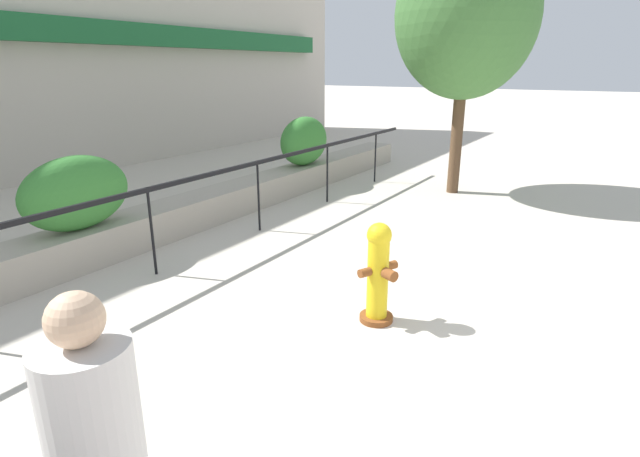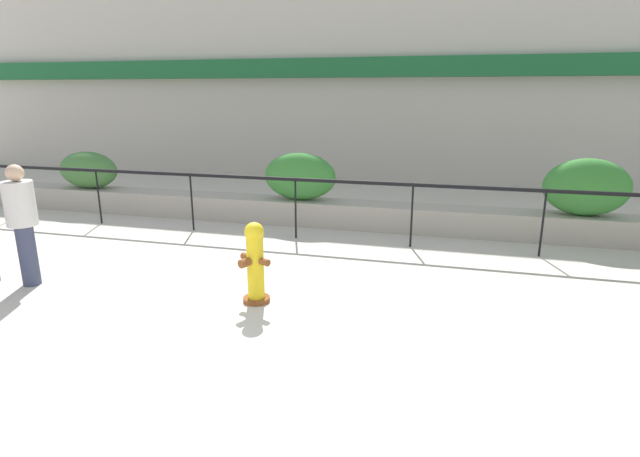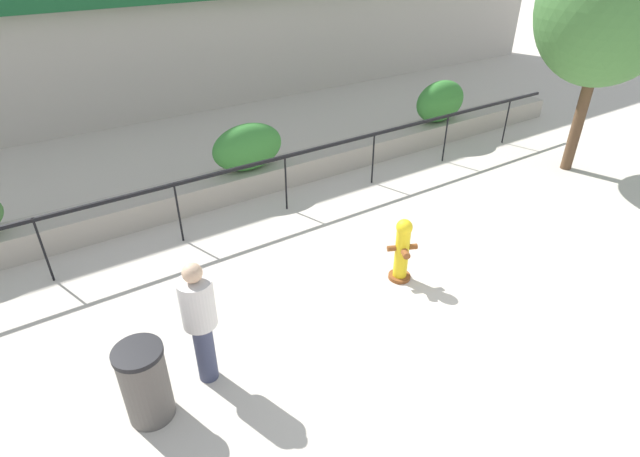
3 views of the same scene
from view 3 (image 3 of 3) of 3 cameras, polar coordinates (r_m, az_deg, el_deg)
ground_plane at (r=6.99m, az=17.29°, el=-14.55°), size 120.00×120.00×0.00m
planter_wall_low at (r=10.74m, az=-6.78°, el=5.84°), size 18.00×0.70×0.50m
fence_railing_segment at (r=9.53m, az=-4.02°, el=7.62°), size 15.00×0.05×1.15m
hedge_bush_1 at (r=10.35m, az=-8.27°, el=9.18°), size 1.52×0.64×0.98m
hedge_bush_2 at (r=13.35m, az=13.59°, el=13.94°), size 1.48×0.70×1.04m
fire_hydrant at (r=7.84m, az=9.37°, el=-2.39°), size 0.47×0.48×1.08m
street_tree at (r=12.14m, az=30.33°, el=21.17°), size 3.02×2.72×5.09m
pedestrian at (r=6.02m, az=-13.61°, el=-9.76°), size 0.54×0.54×1.73m
trash_bin at (r=6.12m, az=-19.34°, el=-16.34°), size 0.55×0.55×1.01m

